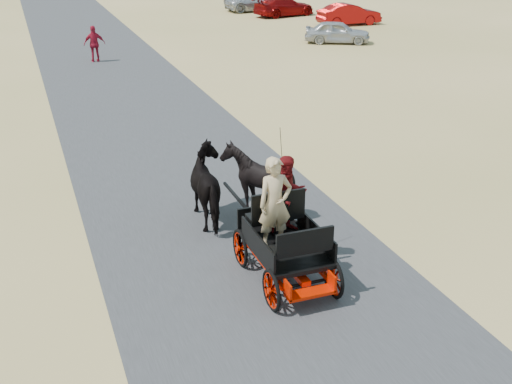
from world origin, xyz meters
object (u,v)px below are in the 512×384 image
object	(u,v)px
horse_left	(212,187)
car_d	(255,2)
car_a	(337,32)
car_b	(349,14)
carriage	(285,262)
car_c	(284,7)
horse_right	(257,180)
pedestrian	(95,44)

from	to	relation	value
horse_left	car_d	xyz separation A→B (m)	(13.45, 33.38, -0.22)
car_a	car_b	xyz separation A→B (m)	(3.68, 5.54, 0.07)
carriage	car_c	xyz separation A→B (m)	(13.88, 33.15, 0.30)
horse_right	car_d	xyz separation A→B (m)	(12.35, 33.38, -0.22)
car_d	horse_left	bearing A→B (deg)	155.07
car_a	car_d	distance (m)	14.02
horse_left	horse_right	distance (m)	1.10
car_d	carriage	bearing A→B (deg)	157.49
carriage	pedestrian	world-z (taller)	pedestrian
car_b	horse_left	bearing A→B (deg)	145.74
carriage	car_c	world-z (taller)	car_c
horse_left	car_c	xyz separation A→B (m)	(14.43, 30.15, -0.19)
horse_left	pedestrian	size ratio (longest dim) A/B	1.16
carriage	horse_left	size ratio (longest dim) A/B	1.20
horse_right	car_a	distance (m)	22.80
carriage	horse_right	size ratio (longest dim) A/B	1.41
pedestrian	horse_right	bearing A→B (deg)	94.38
car_a	car_b	bearing A→B (deg)	-6.76
horse_right	car_d	distance (m)	35.60
carriage	car_d	world-z (taller)	car_d
pedestrian	car_b	size ratio (longest dim) A/B	0.42
car_a	carriage	bearing A→B (deg)	177.46
pedestrian	car_c	world-z (taller)	pedestrian
carriage	car_d	size ratio (longest dim) A/B	0.53
horse_left	car_a	world-z (taller)	horse_left
car_d	car_c	bearing A→B (deg)	-166.27
carriage	car_a	world-z (taller)	car_a
carriage	car_b	world-z (taller)	car_b
horse_left	horse_right	size ratio (longest dim) A/B	1.18
carriage	car_c	distance (m)	35.93
car_b	car_c	xyz separation A→B (m)	(-2.37, 5.23, -0.02)
horse_right	pedestrian	size ratio (longest dim) A/B	0.98
pedestrian	car_d	xyz separation A→B (m)	(13.63, 14.40, -0.23)
horse_left	car_b	world-z (taller)	horse_left
car_d	car_a	bearing A→B (deg)	175.66
carriage	car_a	size ratio (longest dim) A/B	0.67
pedestrian	car_a	bearing A→B (deg)	-177.79
car_a	pedestrian	bearing A→B (deg)	118.45
pedestrian	car_a	size ratio (longest dim) A/B	0.48
carriage	pedestrian	xyz separation A→B (m)	(-0.72, 21.98, 0.50)
horse_right	car_a	bearing A→B (deg)	-121.83
pedestrian	car_d	bearing A→B (deg)	-132.86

